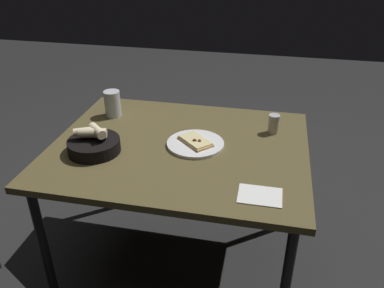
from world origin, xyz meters
name	(u,v)px	position (x,y,z in m)	size (l,w,h in m)	color
ground	(181,263)	(0.00, 0.00, 0.00)	(8.00, 8.00, 0.00)	#272727
dining_table	(179,157)	(0.00, 0.00, 0.67)	(1.13, 0.91, 0.73)	brown
pizza_plate	(195,143)	(-0.07, -0.01, 0.74)	(0.26, 0.26, 0.04)	white
bread_basket	(94,144)	(0.35, 0.13, 0.76)	(0.23, 0.23, 0.12)	black
beer_glass	(113,105)	(0.40, -0.23, 0.79)	(0.08, 0.08, 0.13)	silver
pepper_shaker	(274,125)	(-0.41, -0.21, 0.77)	(0.05, 0.05, 0.09)	#BFB299
napkin	(260,196)	(-0.38, 0.31, 0.73)	(0.16, 0.12, 0.00)	white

